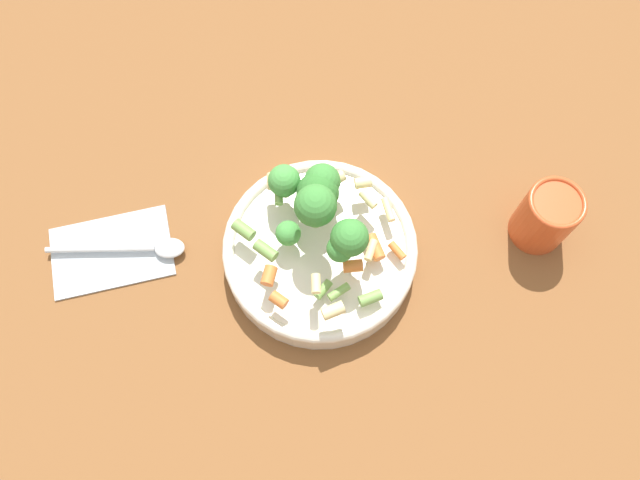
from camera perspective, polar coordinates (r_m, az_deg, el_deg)
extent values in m
plane|color=brown|center=(0.75, 0.00, -1.54)|extent=(3.00, 3.00, 0.00)
cylinder|color=silver|center=(0.74, 0.00, -1.09)|extent=(0.23, 0.23, 0.03)
torus|color=silver|center=(0.72, 0.00, -0.64)|extent=(0.23, 0.23, 0.01)
cylinder|color=#8CB766|center=(0.71, -2.86, 0.09)|extent=(0.01, 0.01, 0.01)
sphere|color=#479342|center=(0.70, -2.93, 0.63)|extent=(0.03, 0.03, 0.03)
cylinder|color=#8CB766|center=(0.72, -3.20, 4.59)|extent=(0.01, 0.01, 0.02)
sphere|color=#479342|center=(0.70, -3.30, 5.44)|extent=(0.04, 0.04, 0.04)
cylinder|color=#8CB766|center=(0.72, -0.20, 3.27)|extent=(0.02, 0.02, 0.02)
sphere|color=#33722D|center=(0.69, -0.21, 4.31)|extent=(0.05, 0.05, 0.05)
cylinder|color=#8CB766|center=(0.67, 1.81, -1.33)|extent=(0.01, 0.01, 0.01)
sphere|color=#3D8438|center=(0.66, 1.86, -0.80)|extent=(0.03, 0.03, 0.03)
cylinder|color=#8CB766|center=(0.72, 0.20, 4.35)|extent=(0.01, 0.01, 0.02)
sphere|color=#3D8438|center=(0.70, 0.21, 5.35)|extent=(0.04, 0.04, 0.04)
cylinder|color=#8CB766|center=(0.68, -0.50, 2.05)|extent=(0.02, 0.02, 0.02)
sphere|color=#3D8438|center=(0.65, -0.52, 3.14)|extent=(0.05, 0.05, 0.05)
cylinder|color=#8CB766|center=(0.68, 2.63, -0.64)|extent=(0.01, 0.01, 0.02)
sphere|color=#3D8438|center=(0.65, 2.73, 0.22)|extent=(0.04, 0.04, 0.04)
cylinder|color=beige|center=(0.66, -0.37, -4.01)|extent=(0.02, 0.02, 0.01)
cylinder|color=beige|center=(0.71, -4.44, 5.37)|extent=(0.02, 0.01, 0.01)
cylinder|color=orange|center=(0.68, 3.03, -2.39)|extent=(0.02, 0.02, 0.01)
cylinder|color=orange|center=(0.68, -4.68, -3.27)|extent=(0.03, 0.02, 0.01)
cylinder|color=beige|center=(0.70, 4.67, -0.94)|extent=(0.03, 0.02, 0.01)
cylinder|color=beige|center=(0.71, 4.42, 3.74)|extent=(0.03, 0.02, 0.01)
cylinder|color=orange|center=(0.71, 7.07, -0.98)|extent=(0.02, 0.02, 0.01)
cylinder|color=#729E4C|center=(0.70, 0.23, 3.95)|extent=(0.02, 0.02, 0.01)
cylinder|color=#729E4C|center=(0.69, 0.29, -4.55)|extent=(0.02, 0.02, 0.01)
cylinder|color=orange|center=(0.67, -3.79, -5.48)|extent=(0.02, 0.02, 0.01)
cylinder|color=orange|center=(0.72, -0.93, 5.37)|extent=(0.02, 0.03, 0.01)
cylinder|color=beige|center=(0.71, 1.17, 5.41)|extent=(0.02, 0.03, 0.01)
cylinder|color=beige|center=(0.72, 3.94, 5.25)|extent=(0.02, 0.02, 0.01)
cylinder|color=#729E4C|center=(0.69, 4.64, -5.30)|extent=(0.01, 0.03, 0.01)
cylinder|color=orange|center=(0.70, 5.04, -0.66)|extent=(0.03, 0.02, 0.01)
cylinder|color=#729E4C|center=(0.70, -6.99, 0.92)|extent=(0.03, 0.03, 0.01)
cylinder|color=#729E4C|center=(0.71, -3.79, 3.99)|extent=(0.02, 0.01, 0.01)
cylinder|color=#729E4C|center=(0.68, -5.03, -0.87)|extent=(0.03, 0.03, 0.01)
cylinder|color=#729E4C|center=(0.68, 1.35, -4.88)|extent=(0.02, 0.03, 0.01)
cylinder|color=beige|center=(0.66, 1.20, -6.47)|extent=(0.02, 0.02, 0.01)
cylinder|color=beige|center=(0.72, 6.26, 2.78)|extent=(0.03, 0.01, 0.01)
cylinder|color=#CC4C23|center=(0.77, 19.92, 1.98)|extent=(0.07, 0.07, 0.08)
torus|color=#CC4C23|center=(0.74, 20.92, 3.23)|extent=(0.07, 0.07, 0.01)
cube|color=#B2BCC6|center=(0.79, -18.53, -0.98)|extent=(0.11, 0.15, 0.01)
cylinder|color=silver|center=(0.79, -19.46, -0.79)|extent=(0.05, 0.13, 0.01)
ellipsoid|color=silver|center=(0.77, -13.59, -0.72)|extent=(0.04, 0.04, 0.01)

